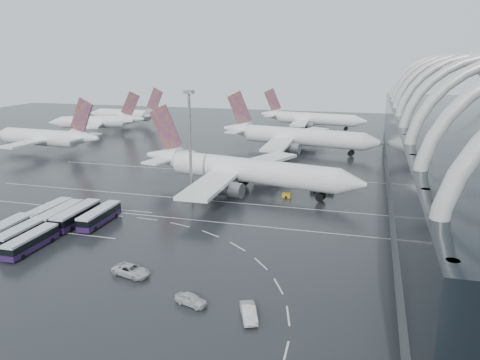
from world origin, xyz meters
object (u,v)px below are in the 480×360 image
(bus_row_near_b, at_px, (60,215))
(floodlight_mast, at_px, (190,132))
(jet_remote_west, at_px, (47,138))
(bus_row_near_a, at_px, (48,212))
(airliner_gate_c, at_px, (310,119))
(gse_cart_belly_d, at_px, (330,191))
(bus_row_near_d, at_px, (100,216))
(bus_row_far_c, at_px, (31,241))
(bus_row_far_b, at_px, (23,233))
(jet_remote_far, at_px, (129,115))
(van_curve_c, at_px, (249,312))
(gse_cart_belly_b, at_px, (315,190))
(van_curve_b, at_px, (191,299))
(van_curve_a, at_px, (131,270))
(gse_cart_belly_a, at_px, (287,195))
(gse_cart_belly_e, at_px, (303,179))
(airliner_gate_b, at_px, (295,137))
(jet_remote_mid, at_px, (99,122))
(airliner_main, at_px, (242,170))
(bus_row_near_c, at_px, (77,215))
(bus_row_far_a, at_px, (3,232))

(bus_row_near_b, relative_size, floodlight_mast, 0.51)
(jet_remote_west, bearing_deg, bus_row_near_a, 131.24)
(airliner_gate_c, height_order, gse_cart_belly_d, airliner_gate_c)
(bus_row_near_d, bearing_deg, bus_row_far_c, 162.86)
(bus_row_far_c, bearing_deg, bus_row_far_b, 55.57)
(jet_remote_far, height_order, van_curve_c, jet_remote_far)
(bus_row_far_b, relative_size, floodlight_mast, 0.48)
(bus_row_far_c, height_order, floodlight_mast, floodlight_mast)
(gse_cart_belly_b, xyz_separation_m, gse_cart_belly_d, (3.77, 0.11, -0.08))
(van_curve_b, bearing_deg, van_curve_a, 82.26)
(jet_remote_far, bearing_deg, airliner_gate_c, -171.06)
(bus_row_far_c, bearing_deg, airliner_gate_c, -10.82)
(gse_cart_belly_a, bearing_deg, bus_row_far_c, -130.76)
(airliner_gate_c, distance_m, bus_row_near_a, 150.88)
(jet_remote_far, relative_size, gse_cart_belly_e, 21.73)
(airliner_gate_b, bearing_deg, gse_cart_belly_b, -64.52)
(jet_remote_mid, bearing_deg, jet_remote_west, 75.69)
(airliner_gate_c, xyz_separation_m, gse_cart_belly_e, (11.13, -99.49, -4.14))
(jet_remote_west, xyz_separation_m, van_curve_a, (77.66, -81.49, -4.33))
(bus_row_near_a, bearing_deg, van_curve_b, -120.02)
(airliner_main, distance_m, jet_remote_far, 134.03)
(airliner_main, bearing_deg, jet_remote_west, 172.07)
(bus_row_far_c, bearing_deg, bus_row_near_d, -16.49)
(bus_row_near_a, bearing_deg, van_curve_c, -116.70)
(bus_row_near_c, bearing_deg, airliner_gate_c, -12.33)
(bus_row_near_b, bearing_deg, gse_cart_belly_b, -54.38)
(airliner_main, height_order, van_curve_a, airliner_main)
(bus_row_near_a, relative_size, bus_row_far_a, 0.93)
(airliner_gate_b, height_order, bus_row_near_b, airliner_gate_b)
(jet_remote_west, xyz_separation_m, van_curve_c, (98.88, -88.65, -4.34))
(bus_row_near_b, relative_size, van_curve_a, 2.08)
(floodlight_mast, bearing_deg, van_curve_a, -82.12)
(bus_row_near_b, bearing_deg, van_curve_a, -126.43)
(jet_remote_far, bearing_deg, bus_row_near_c, 116.13)
(airliner_gate_c, bearing_deg, van_curve_a, -82.71)
(airliner_gate_b, xyz_separation_m, bus_row_far_c, (-31.27, -103.24, -3.66))
(bus_row_far_b, height_order, van_curve_c, bus_row_far_b)
(bus_row_far_a, xyz_separation_m, van_curve_a, (30.04, -6.23, -1.00))
(gse_cart_belly_d, distance_m, gse_cart_belly_e, 13.22)
(van_curve_a, height_order, van_curve_b, van_curve_a)
(airliner_gate_c, height_order, van_curve_b, airliner_gate_c)
(bus_row_near_c, bearing_deg, gse_cart_belly_d, -53.93)
(gse_cart_belly_a, xyz_separation_m, gse_cart_belly_b, (6.24, 6.17, 0.07))
(airliner_main, bearing_deg, gse_cart_belly_e, 55.28)
(jet_remote_west, bearing_deg, bus_row_near_d, 137.87)
(bus_row_near_c, distance_m, gse_cart_belly_d, 61.18)
(gse_cart_belly_b, bearing_deg, bus_row_far_a, -137.00)
(van_curve_a, height_order, van_curve_c, van_curve_a)
(bus_row_near_a, height_order, gse_cart_belly_b, bus_row_near_a)
(bus_row_near_d, bearing_deg, jet_remote_west, 42.86)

